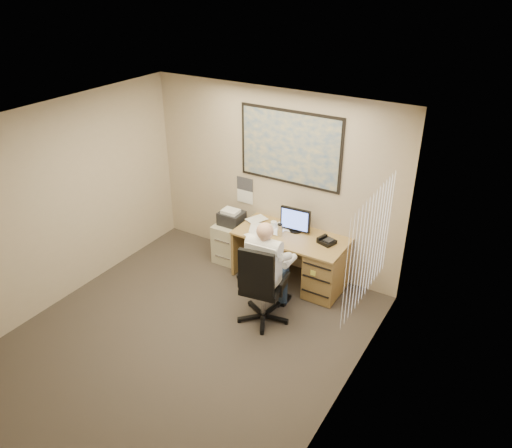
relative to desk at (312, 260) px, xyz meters
The scene contains 8 objects.
room_shell 2.26m from the desk, 113.80° to the right, with size 4.00×4.50×2.70m.
desk is the anchor object (origin of this frame).
world_map 1.60m from the desk, 150.18° to the left, with size 1.56×0.03×1.06m, color #1E4C93.
wall_calendar 1.51m from the desk, 165.65° to the left, with size 0.28×0.01×0.42m, color white.
window_blinds 1.93m from the desk, 44.09° to the right, with size 0.06×1.40×1.30m, color beige, non-canonical shape.
filing_cabinet 1.39m from the desk, behind, with size 0.45×0.54×0.87m.
office_chair 1.08m from the desk, 101.75° to the right, with size 0.80×0.80×1.16m.
person 1.03m from the desk, 102.22° to the right, with size 0.57×0.81×1.40m, color white, non-canonical shape.
Camera 1 is at (3.27, -3.65, 4.19)m, focal length 35.00 mm.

